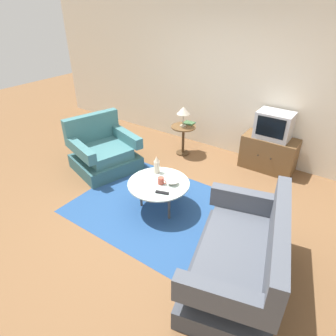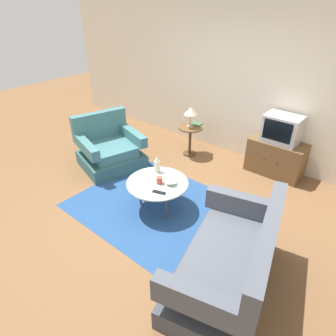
% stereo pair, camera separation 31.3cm
% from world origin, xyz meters
% --- Properties ---
extents(ground_plane, '(16.00, 16.00, 0.00)m').
position_xyz_m(ground_plane, '(0.00, 0.00, 0.00)').
color(ground_plane, brown).
extents(back_wall, '(9.00, 0.12, 2.70)m').
position_xyz_m(back_wall, '(0.00, 2.31, 1.35)').
color(back_wall, beige).
rests_on(back_wall, ground).
extents(area_rug, '(2.38, 1.86, 0.00)m').
position_xyz_m(area_rug, '(-0.04, -0.02, 0.00)').
color(area_rug, navy).
rests_on(area_rug, ground).
extents(armchair, '(1.18, 1.22, 0.89)m').
position_xyz_m(armchair, '(-1.55, 0.38, 0.29)').
color(armchair, '#325C60').
rests_on(armchair, ground).
extents(couch, '(1.23, 1.73, 0.93)m').
position_xyz_m(couch, '(1.40, -0.53, 0.31)').
color(couch, '#3E424B').
rests_on(couch, ground).
extents(coffee_table, '(0.86, 0.86, 0.44)m').
position_xyz_m(coffee_table, '(-0.04, -0.02, 0.41)').
color(coffee_table, '#B2C6C1').
rests_on(coffee_table, ground).
extents(side_table, '(0.46, 0.46, 0.57)m').
position_xyz_m(side_table, '(-0.68, 1.62, 0.41)').
color(side_table, brown).
rests_on(side_table, ground).
extents(tv_stand, '(0.91, 0.46, 0.60)m').
position_xyz_m(tv_stand, '(0.85, 1.99, 0.30)').
color(tv_stand, brown).
rests_on(tv_stand, ground).
extents(television, '(0.57, 0.41, 0.45)m').
position_xyz_m(television, '(0.85, 1.99, 0.82)').
color(television, '#B7B7BC').
rests_on(television, tv_stand).
extents(table_lamp, '(0.24, 0.24, 0.38)m').
position_xyz_m(table_lamp, '(-0.68, 1.61, 0.87)').
color(table_lamp, '#9E937A').
rests_on(table_lamp, side_table).
extents(vase, '(0.09, 0.09, 0.26)m').
position_xyz_m(vase, '(-0.22, 0.18, 0.57)').
color(vase, beige).
rests_on(vase, coffee_table).
extents(mug, '(0.14, 0.08, 0.10)m').
position_xyz_m(mug, '(0.01, -0.02, 0.49)').
color(mug, '#B74C3D').
rests_on(mug, coffee_table).
extents(bowl, '(0.16, 0.16, 0.05)m').
position_xyz_m(bowl, '(0.14, 0.06, 0.47)').
color(bowl, silver).
rests_on(bowl, coffee_table).
extents(tv_remote_dark, '(0.18, 0.10, 0.02)m').
position_xyz_m(tv_remote_dark, '(0.15, -0.20, 0.45)').
color(tv_remote_dark, black).
rests_on(tv_remote_dark, coffee_table).
extents(book, '(0.20, 0.17, 0.02)m').
position_xyz_m(book, '(-0.66, 1.79, 0.58)').
color(book, '#3D663D').
rests_on(book, side_table).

